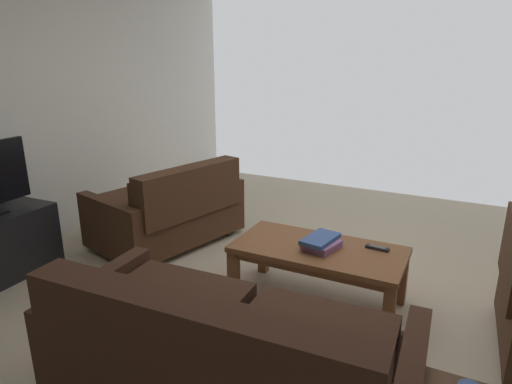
# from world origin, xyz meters

# --- Properties ---
(ground_plane) EXTENTS (5.54, 5.97, 0.01)m
(ground_plane) POSITION_xyz_m (0.00, 0.00, -0.00)
(ground_plane) COLOR #B7A88E
(wall_right) EXTENTS (0.12, 5.97, 2.61)m
(wall_right) POSITION_xyz_m (2.77, 0.00, 1.30)
(wall_right) COLOR silver
(wall_right) RESTS_ON ground
(sofa_main) EXTENTS (1.75, 0.89, 0.81)m
(sofa_main) POSITION_xyz_m (0.06, 1.26, 0.36)
(sofa_main) COLOR black
(sofa_main) RESTS_ON ground
(loveseat_near) EXTENTS (1.13, 1.45, 0.79)m
(loveseat_near) POSITION_xyz_m (1.62, -0.38, 0.34)
(loveseat_near) COLOR black
(loveseat_near) RESTS_ON ground
(coffee_table) EXTENTS (1.18, 0.59, 0.43)m
(coffee_table) POSITION_xyz_m (0.03, 0.01, 0.36)
(coffee_table) COLOR brown
(coffee_table) RESTS_ON ground
(book_stack) EXTENTS (0.26, 0.32, 0.09)m
(book_stack) POSITION_xyz_m (0.01, 0.02, 0.47)
(book_stack) COLOR #996699
(book_stack) RESTS_ON coffee_table
(tv_remote) EXTENTS (0.16, 0.06, 0.02)m
(tv_remote) POSITION_xyz_m (-0.34, -0.14, 0.44)
(tv_remote) COLOR black
(tv_remote) RESTS_ON coffee_table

